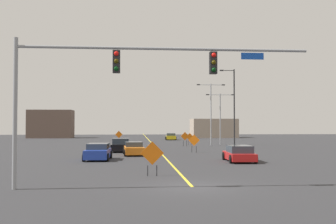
{
  "coord_description": "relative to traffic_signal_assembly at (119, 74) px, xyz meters",
  "views": [
    {
      "loc": [
        -2.7,
        -18.61,
        2.91
      ],
      "look_at": [
        0.57,
        20.52,
        4.19
      ],
      "focal_mm": 42.63,
      "sensor_mm": 36.0,
      "label": 1
    }
  ],
  "objects": [
    {
      "name": "construction_sign_left_lane",
      "position": [
        -1.86,
        47.73,
        -4.06
      ],
      "size": [
        1.19,
        0.33,
        1.94
      ],
      "color": "orange",
      "rests_on": "ground"
    },
    {
      "name": "construction_sign_right_lane",
      "position": [
        7.61,
        35.6,
        -4.03
      ],
      "size": [
        1.15,
        0.13,
        1.96
      ],
      "color": "orange",
      "rests_on": "ground"
    },
    {
      "name": "roadside_building_east",
      "position": [
        18.88,
        72.1,
        -3.13
      ],
      "size": [
        10.19,
        6.69,
        4.3
      ],
      "color": "gray",
      "rests_on": "ground"
    },
    {
      "name": "construction_sign_left_shoulder",
      "position": [
        6.98,
        23.03,
        -4.08
      ],
      "size": [
        1.2,
        0.26,
        1.92
      ],
      "color": "orange",
      "rests_on": "ground"
    },
    {
      "name": "construction_sign_median_near",
      "position": [
        8.71,
        38.8,
        -4.19
      ],
      "size": [
        1.11,
        0.15,
        1.74
      ],
      "color": "orange",
      "rests_on": "ground"
    },
    {
      "name": "car_black_approaching",
      "position": [
        -0.76,
        25.22,
        -4.62
      ],
      "size": [
        2.2,
        4.48,
        1.45
      ],
      "color": "black",
      "rests_on": "ground"
    },
    {
      "name": "car_blue_near",
      "position": [
        -2.29,
        15.07,
        -4.62
      ],
      "size": [
        2.18,
        4.23,
        1.37
      ],
      "color": "#1E389E",
      "rests_on": "ground"
    },
    {
      "name": "roadside_building_west",
      "position": [
        -18.05,
        72.9,
        -2.16
      ],
      "size": [
        9.67,
        5.32,
        6.26
      ],
      "color": "brown",
      "rests_on": "ground"
    },
    {
      "name": "street_lamp_mid_left",
      "position": [
        13.0,
        30.11,
        0.08
      ],
      "size": [
        1.89,
        0.24,
        9.86
      ],
      "color": "black",
      "rests_on": "ground"
    },
    {
      "name": "street_lamp_near_right",
      "position": [
        13.41,
        39.69,
        -0.72
      ],
      "size": [
        4.24,
        0.24,
        7.56
      ],
      "color": "gray",
      "rests_on": "ground"
    },
    {
      "name": "ground",
      "position": [
        3.46,
        0.01,
        -5.29
      ],
      "size": [
        206.58,
        206.58,
        0.0
      ],
      "primitive_type": "plane",
      "color": "#2D2D30"
    },
    {
      "name": "traffic_signal_assembly",
      "position": [
        0.0,
        0.0,
        0.0
      ],
      "size": [
        13.81,
        0.44,
        6.92
      ],
      "color": "gray",
      "rests_on": "ground"
    },
    {
      "name": "construction_sign_right_shoulder",
      "position": [
        1.76,
        4.27,
        -4.07
      ],
      "size": [
        1.35,
        0.12,
        1.97
      ],
      "color": "orange",
      "rests_on": "ground"
    },
    {
      "name": "street_lamp_near_left",
      "position": [
        11.58,
        37.41,
        -0.08
      ],
      "size": [
        4.05,
        0.24,
        8.8
      ],
      "color": "gray",
      "rests_on": "ground"
    },
    {
      "name": "car_red_distant",
      "position": [
        9.05,
        12.58,
        -4.67
      ],
      "size": [
        2.32,
        4.62,
        1.29
      ],
      "color": "red",
      "rests_on": "ground"
    },
    {
      "name": "car_yellow_mid",
      "position": [
        7.75,
        58.82,
        -4.65
      ],
      "size": [
        2.12,
        4.12,
        1.3
      ],
      "color": "gold",
      "rests_on": "ground"
    },
    {
      "name": "road_centre_stripe",
      "position": [
        3.46,
        57.39,
        -5.28
      ],
      "size": [
        0.16,
        114.76,
        0.01
      ],
      "color": "yellow",
      "rests_on": "ground"
    },
    {
      "name": "car_orange_far",
      "position": [
        0.68,
        20.18,
        -4.68
      ],
      "size": [
        2.22,
        4.52,
        1.27
      ],
      "color": "orange",
      "rests_on": "ground"
    }
  ]
}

